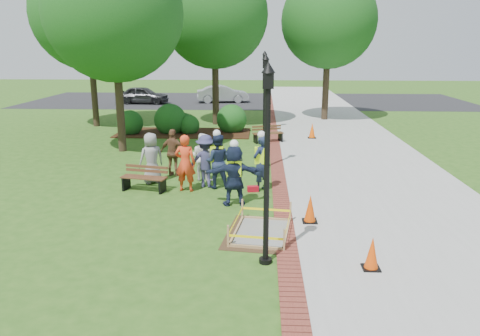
{
  "coord_description": "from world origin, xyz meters",
  "views": [
    {
      "loc": [
        1.13,
        -12.28,
        4.59
      ],
      "look_at": [
        0.5,
        1.2,
        1.0
      ],
      "focal_mm": 35.0,
      "sensor_mm": 36.0,
      "label": 1
    }
  ],
  "objects_px": {
    "bench_near": "(144,183)",
    "hivis_worker_c": "(217,159)",
    "hivis_worker_a": "(234,173)",
    "cone_front": "(372,254)",
    "lamp_near": "(267,151)",
    "hivis_worker_b": "(261,161)",
    "wet_concrete_pad": "(261,225)"
  },
  "relations": [
    {
      "from": "cone_front",
      "to": "hivis_worker_a",
      "type": "xyz_separation_m",
      "value": [
        -3.11,
        3.97,
        0.61
      ]
    },
    {
      "from": "hivis_worker_a",
      "to": "cone_front",
      "type": "bearing_deg",
      "value": -51.88
    },
    {
      "from": "wet_concrete_pad",
      "to": "lamp_near",
      "type": "xyz_separation_m",
      "value": [
        0.09,
        -1.6,
        2.25
      ]
    },
    {
      "from": "wet_concrete_pad",
      "to": "hivis_worker_a",
      "type": "distance_m",
      "value": 2.41
    },
    {
      "from": "wet_concrete_pad",
      "to": "lamp_near",
      "type": "bearing_deg",
      "value": -86.66
    },
    {
      "from": "cone_front",
      "to": "hivis_worker_b",
      "type": "height_order",
      "value": "hivis_worker_b"
    },
    {
      "from": "wet_concrete_pad",
      "to": "hivis_worker_a",
      "type": "height_order",
      "value": "hivis_worker_a"
    },
    {
      "from": "bench_near",
      "to": "lamp_near",
      "type": "relative_size",
      "value": 0.36
    },
    {
      "from": "wet_concrete_pad",
      "to": "bench_near",
      "type": "bearing_deg",
      "value": 138.43
    },
    {
      "from": "lamp_near",
      "to": "hivis_worker_b",
      "type": "xyz_separation_m",
      "value": [
        -0.12,
        5.2,
        -1.52
      ]
    },
    {
      "from": "hivis_worker_b",
      "to": "hivis_worker_c",
      "type": "bearing_deg",
      "value": 172.02
    },
    {
      "from": "bench_near",
      "to": "hivis_worker_a",
      "type": "height_order",
      "value": "hivis_worker_a"
    },
    {
      "from": "bench_near",
      "to": "hivis_worker_c",
      "type": "distance_m",
      "value": 2.47
    },
    {
      "from": "wet_concrete_pad",
      "to": "hivis_worker_b",
      "type": "distance_m",
      "value": 3.67
    },
    {
      "from": "hivis_worker_b",
      "to": "hivis_worker_c",
      "type": "xyz_separation_m",
      "value": [
        -1.43,
        0.2,
        -0.01
      ]
    },
    {
      "from": "hivis_worker_b",
      "to": "wet_concrete_pad",
      "type": "bearing_deg",
      "value": -89.57
    },
    {
      "from": "lamp_near",
      "to": "hivis_worker_b",
      "type": "distance_m",
      "value": 5.42
    },
    {
      "from": "bench_near",
      "to": "cone_front",
      "type": "height_order",
      "value": "bench_near"
    },
    {
      "from": "bench_near",
      "to": "lamp_near",
      "type": "distance_m",
      "value": 6.67
    },
    {
      "from": "lamp_near",
      "to": "hivis_worker_c",
      "type": "relative_size",
      "value": 2.2
    },
    {
      "from": "bench_near",
      "to": "cone_front",
      "type": "xyz_separation_m",
      "value": [
        6.09,
        -5.16,
        0.1
      ]
    },
    {
      "from": "wet_concrete_pad",
      "to": "bench_near",
      "type": "xyz_separation_m",
      "value": [
        -3.78,
        3.35,
        0.02
      ]
    },
    {
      "from": "wet_concrete_pad",
      "to": "hivis_worker_a",
      "type": "bearing_deg",
      "value": 110.49
    },
    {
      "from": "cone_front",
      "to": "lamp_near",
      "type": "height_order",
      "value": "lamp_near"
    },
    {
      "from": "hivis_worker_b",
      "to": "bench_near",
      "type": "bearing_deg",
      "value": -176.22
    },
    {
      "from": "lamp_near",
      "to": "hivis_worker_a",
      "type": "height_order",
      "value": "lamp_near"
    },
    {
      "from": "bench_near",
      "to": "cone_front",
      "type": "distance_m",
      "value": 7.98
    },
    {
      "from": "hivis_worker_a",
      "to": "hivis_worker_c",
      "type": "bearing_deg",
      "value": 111.68
    },
    {
      "from": "bench_near",
      "to": "cone_front",
      "type": "relative_size",
      "value": 2.11
    },
    {
      "from": "lamp_near",
      "to": "hivis_worker_a",
      "type": "bearing_deg",
      "value": 103.44
    },
    {
      "from": "wet_concrete_pad",
      "to": "lamp_near",
      "type": "height_order",
      "value": "lamp_near"
    },
    {
      "from": "bench_near",
      "to": "cone_front",
      "type": "bearing_deg",
      "value": -40.32
    }
  ]
}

